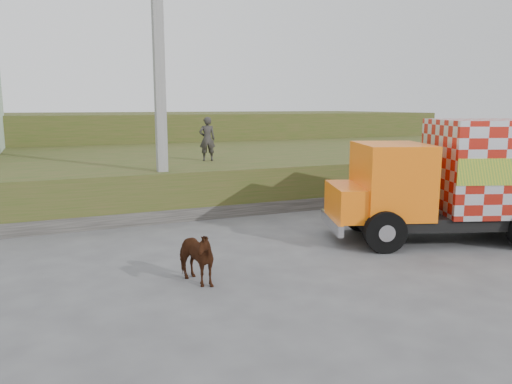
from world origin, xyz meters
name	(u,v)px	position (x,y,z in m)	size (l,w,h in m)	color
ground	(250,256)	(0.00, 0.00, 0.00)	(120.00, 120.00, 0.00)	#474749
embankment	(158,172)	(0.00, 10.00, 0.75)	(40.00, 12.00, 1.50)	#324617
embankment_far	(118,137)	(0.00, 22.00, 1.50)	(40.00, 12.00, 3.00)	#324617
retaining_strip	(133,218)	(-2.00, 4.20, 0.20)	(16.00, 0.50, 0.40)	#595651
utility_pole	(160,86)	(-1.00, 4.60, 4.08)	(1.20, 0.30, 8.00)	gray
cargo_truck	(480,179)	(6.13, -0.92, 1.62)	(7.37, 4.39, 3.14)	black
cow	(193,256)	(-1.72, -1.25, 0.56)	(0.60, 1.32, 1.11)	#351A0D
pedestrian	(207,139)	(1.17, 6.89, 2.29)	(0.58, 0.38, 1.59)	#2B2927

